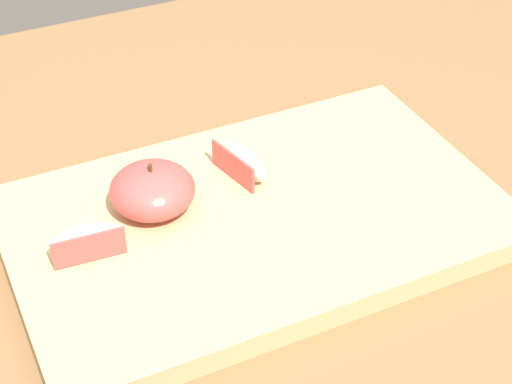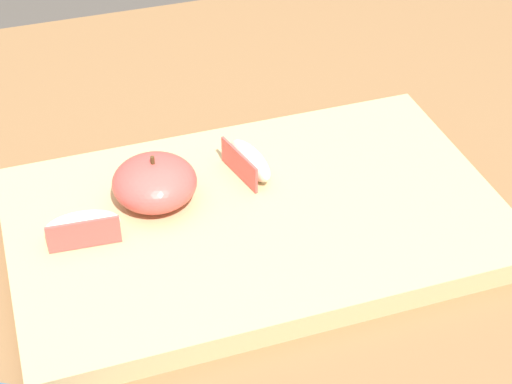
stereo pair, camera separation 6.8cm
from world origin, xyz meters
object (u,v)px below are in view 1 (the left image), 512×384
object	(u,v)px
apple_half_skin_up	(152,190)
apple_wedge_back	(242,162)
cutting_board	(256,220)
apple_wedge_near_knife	(86,240)

from	to	relation	value
apple_half_skin_up	apple_wedge_back	bearing A→B (deg)	7.87
cutting_board	apple_wedge_back	xyz separation A→B (m)	(0.01, 0.05, 0.02)
cutting_board	apple_wedge_near_knife	world-z (taller)	apple_wedge_near_knife
apple_half_skin_up	apple_wedge_near_knife	bearing A→B (deg)	-155.40
apple_half_skin_up	apple_wedge_back	distance (m)	0.09
cutting_board	apple_wedge_near_knife	xyz separation A→B (m)	(-0.15, 0.01, 0.02)
apple_half_skin_up	apple_wedge_back	world-z (taller)	apple_half_skin_up
apple_half_skin_up	apple_wedge_near_knife	xyz separation A→B (m)	(-0.07, -0.03, -0.01)
cutting_board	apple_wedge_near_knife	size ratio (longest dim) A/B	6.62
apple_wedge_near_knife	apple_wedge_back	distance (m)	0.16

